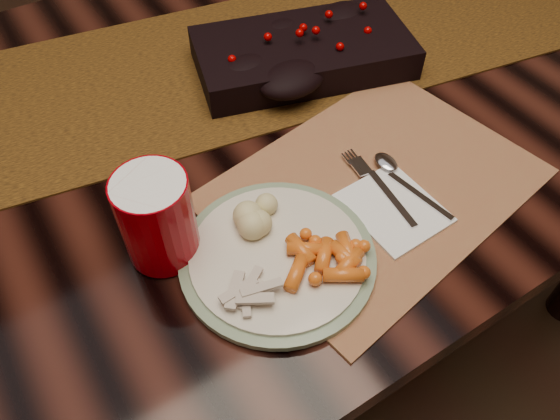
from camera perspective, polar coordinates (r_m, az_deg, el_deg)
floor at (r=1.50m, az=-5.38°, el=-12.97°), size 5.00×5.00×0.00m
dining_table at (r=1.17m, az=-6.72°, el=-4.82°), size 1.80×1.00×0.75m
table_runner at (r=0.99m, az=-11.80°, el=13.27°), size 1.94×0.70×0.00m
centerpiece at (r=0.97m, az=2.45°, el=16.51°), size 0.40×0.28×0.07m
placemat_main at (r=0.80m, az=9.85°, el=2.56°), size 0.49×0.40×0.00m
dinner_plate at (r=0.70m, az=-0.28°, el=-4.91°), size 0.28×0.28×0.01m
baby_carrots at (r=0.67m, az=3.84°, el=-5.23°), size 0.12×0.10×0.02m
mashed_potatoes at (r=0.70m, az=-1.99°, el=-0.49°), size 0.10×0.09×0.04m
turkey_shreds at (r=0.65m, az=-3.05°, el=-8.51°), size 0.08×0.07×0.01m
napkin at (r=0.77m, az=11.75°, el=0.20°), size 0.12×0.14×0.00m
fork at (r=0.78m, az=10.78°, el=2.10°), size 0.04×0.15×0.00m
spoon at (r=0.80m, az=13.32°, el=2.57°), size 0.05×0.14×0.00m
red_cup at (r=0.68m, az=-12.72°, el=-0.85°), size 0.09×0.09×0.13m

